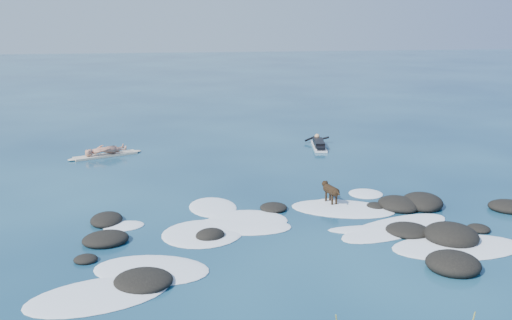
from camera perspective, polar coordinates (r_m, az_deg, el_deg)
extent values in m
plane|color=#0A2642|center=(16.49, 5.08, -6.29)|extent=(160.00, 160.00, 0.00)
ellipsoid|color=black|center=(15.99, 18.93, -7.14)|extent=(1.72, 1.78, 0.59)
ellipsoid|color=black|center=(18.17, 14.04, -4.33)|extent=(1.59, 1.68, 0.46)
ellipsoid|color=black|center=(15.36, -4.60, -7.51)|extent=(0.93, 0.82, 0.35)
ellipsoid|color=black|center=(16.19, 14.95, -6.82)|extent=(1.57, 1.53, 0.33)
ellipsoid|color=black|center=(15.56, -14.81, -7.66)|extent=(1.46, 1.33, 0.36)
ellipsoid|color=black|center=(16.99, -14.73, -5.80)|extent=(0.96, 1.21, 0.33)
ellipsoid|color=black|center=(17.01, 21.37, -6.41)|extent=(0.82, 0.84, 0.22)
ellipsoid|color=black|center=(14.33, 19.11, -9.77)|extent=(1.63, 1.63, 0.51)
ellipsoid|color=black|center=(18.51, 16.27, -4.08)|extent=(1.74, 1.83, 0.53)
ellipsoid|color=black|center=(18.05, 11.86, -4.54)|extent=(0.57, 0.61, 0.21)
ellipsoid|color=black|center=(13.10, -11.19, -11.73)|extent=(1.63, 1.56, 0.35)
ellipsoid|color=black|center=(19.10, 24.08, -4.32)|extent=(1.66, 1.57, 0.39)
ellipsoid|color=black|center=(17.51, 1.77, -4.78)|extent=(1.13, 1.13, 0.25)
ellipsoid|color=black|center=(14.56, -16.67, -9.49)|extent=(0.60, 0.55, 0.21)
ellipsoid|color=white|center=(15.65, 19.50, -8.21)|extent=(3.51, 1.79, 0.12)
ellipsoid|color=white|center=(19.35, 10.92, -3.34)|extent=(1.44, 1.45, 0.12)
ellipsoid|color=white|center=(15.49, -3.85, -7.61)|extent=(1.45, 1.21, 0.12)
ellipsoid|color=white|center=(16.17, -1.49, -6.62)|extent=(3.11, 2.08, 0.12)
ellipsoid|color=white|center=(16.33, 13.72, -6.83)|extent=(3.81, 1.40, 0.12)
ellipsoid|color=white|center=(17.76, 8.68, -4.85)|extent=(3.58, 2.74, 0.12)
ellipsoid|color=white|center=(15.71, -5.40, -7.33)|extent=(2.87, 2.82, 0.12)
ellipsoid|color=white|center=(12.85, -15.49, -12.93)|extent=(3.38, 2.39, 0.12)
ellipsoid|color=white|center=(13.75, -10.42, -10.75)|extent=(3.11, 2.38, 0.12)
ellipsoid|color=white|center=(16.60, -0.83, -6.05)|extent=(2.64, 2.22, 0.12)
ellipsoid|color=white|center=(16.58, -13.08, -6.47)|extent=(1.28, 1.01, 0.12)
ellipsoid|color=white|center=(17.75, -4.34, -4.73)|extent=(1.65, 2.12, 0.12)
ellipsoid|color=white|center=(16.51, 13.81, -6.60)|extent=(4.06, 2.75, 0.12)
ellipsoid|color=white|center=(18.22, 7.41, -4.31)|extent=(1.10, 0.90, 0.12)
cube|color=beige|center=(24.88, -14.81, 0.46)|extent=(2.64, 1.54, 0.09)
ellipsoid|color=beige|center=(25.29, -11.98, 0.84)|extent=(0.60, 0.48, 0.10)
ellipsoid|color=beige|center=(24.53, -17.73, 0.06)|extent=(0.60, 0.48, 0.10)
imported|color=#AD725B|center=(24.69, -14.94, 2.49)|extent=(0.62, 0.74, 1.72)
cube|color=white|center=(25.86, 6.30, 1.37)|extent=(0.92, 2.37, 0.08)
ellipsoid|color=white|center=(26.99, 6.05, 1.92)|extent=(0.36, 0.55, 0.09)
cube|color=black|center=(25.83, 6.31, 1.71)|extent=(0.66, 1.47, 0.23)
sphere|color=tan|center=(26.60, 6.13, 2.36)|extent=(0.28, 0.28, 0.24)
cylinder|color=black|center=(26.75, 5.46, 2.15)|extent=(0.59, 0.22, 0.26)
cylinder|color=black|center=(26.81, 6.72, 2.14)|extent=(0.54, 0.39, 0.26)
cube|color=black|center=(25.07, 6.48, 1.23)|extent=(0.45, 0.63, 0.15)
cylinder|color=black|center=(17.99, 7.55, -3.01)|extent=(0.39, 0.60, 0.27)
sphere|color=black|center=(18.19, 7.15, -2.80)|extent=(0.34, 0.34, 0.28)
sphere|color=black|center=(17.78, 7.95, -3.23)|extent=(0.31, 0.31, 0.26)
sphere|color=black|center=(18.30, 6.91, -2.38)|extent=(0.24, 0.24, 0.20)
cone|color=black|center=(18.40, 6.72, -2.33)|extent=(0.13, 0.15, 0.11)
cone|color=black|center=(18.24, 6.79, -2.16)|extent=(0.11, 0.09, 0.10)
cone|color=black|center=(18.29, 7.08, -2.12)|extent=(0.11, 0.09, 0.10)
cylinder|color=black|center=(18.20, 7.02, -3.75)|extent=(0.08, 0.08, 0.36)
cylinder|color=black|center=(18.27, 7.41, -3.69)|extent=(0.08, 0.08, 0.36)
cylinder|color=black|center=(17.88, 7.63, -4.09)|extent=(0.08, 0.08, 0.36)
cylinder|color=black|center=(17.95, 8.02, -4.03)|extent=(0.08, 0.08, 0.36)
cylinder|color=black|center=(17.67, 8.16, -3.19)|extent=(0.11, 0.27, 0.16)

